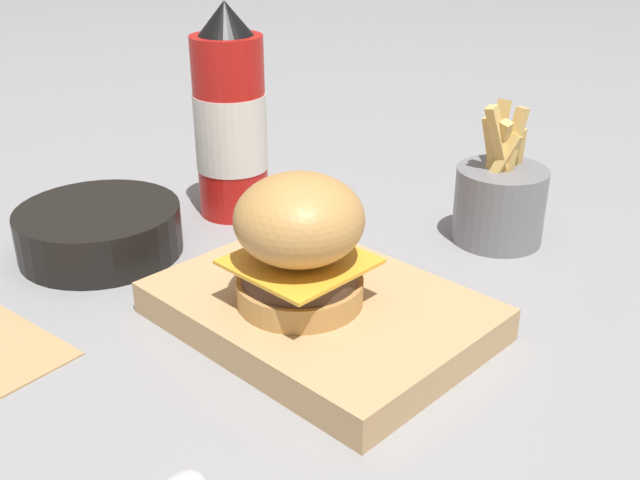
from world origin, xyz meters
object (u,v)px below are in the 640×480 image
Objects in this scene: burger at (299,241)px; fries_basket at (497,200)px; ketchup_bottle at (230,122)px; side_bowl at (100,229)px; serving_board at (320,311)px.

burger is 0.27m from fries_basket.
side_bowl is at bearing 84.56° from ketchup_bottle.
serving_board is 2.41× the size of burger.
ketchup_bottle is 0.29m from fries_basket.
burger is at bearing -172.01° from side_bowl.
serving_board is at bearing 155.73° from ketchup_bottle.
ketchup_bottle is at bearing -95.44° from side_bowl.
fries_basket is at bearing -131.14° from side_bowl.
side_bowl is at bearing 11.84° from serving_board.
ketchup_bottle is (0.23, -0.12, 0.02)m from burger.
ketchup_bottle is at bearing 29.66° from fries_basket.
ketchup_bottle reaches higher than side_bowl.
fries_basket is at bearing -92.40° from serving_board.
burger is at bearing 86.75° from fries_basket.
burger is 0.68× the size of side_bowl.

